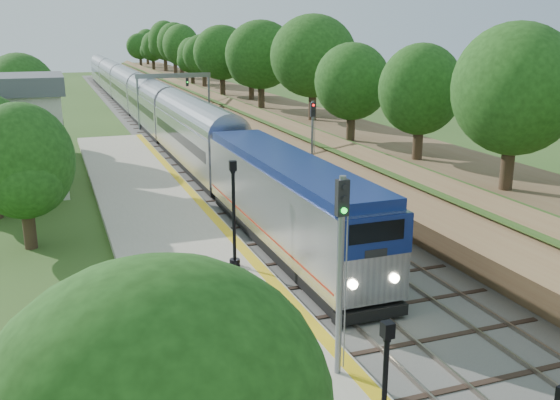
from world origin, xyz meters
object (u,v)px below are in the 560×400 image
object	(u,v)px
signal_farside	(312,135)
signal_platform	(341,256)
signal_gantry	(174,86)
lamppost_far	(234,220)
train	(140,100)
station_building	(0,135)

from	to	relation	value
signal_farside	signal_platform	bearing A→B (deg)	-111.19
signal_gantry	signal_platform	size ratio (longest dim) A/B	1.31
signal_gantry	signal_platform	bearing A→B (deg)	-95.66
lamppost_far	signal_platform	distance (m)	10.17
signal_gantry	signal_farside	bearing A→B (deg)	-83.08
train	signal_farside	bearing A→B (deg)	-81.28
train	lamppost_far	xyz separation A→B (m)	(-3.37, -53.90, 0.26)
train	lamppost_far	size ratio (longest dim) A/B	25.07
train	signal_platform	size ratio (longest dim) A/B	19.33
station_building	lamppost_far	size ratio (longest dim) A/B	1.74
signal_platform	station_building	bearing A→B (deg)	110.79
signal_gantry	station_building	bearing A→B (deg)	-123.38
station_building	signal_farside	world-z (taller)	station_building
signal_gantry	lamppost_far	xyz separation A→B (m)	(-5.84, -44.21, -2.23)
signal_gantry	signal_platform	distance (m)	54.49
station_building	signal_platform	bearing A→B (deg)	-69.21
train	lamppost_far	distance (m)	54.00
station_building	signal_platform	size ratio (longest dim) A/B	1.34
signal_platform	signal_farside	xyz separation A→B (m)	(9.10, 23.48, -0.50)
station_building	signal_platform	distance (m)	31.27
station_building	train	bearing A→B (deg)	68.02
signal_gantry	signal_farside	xyz separation A→B (m)	(3.73, -30.74, -0.99)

